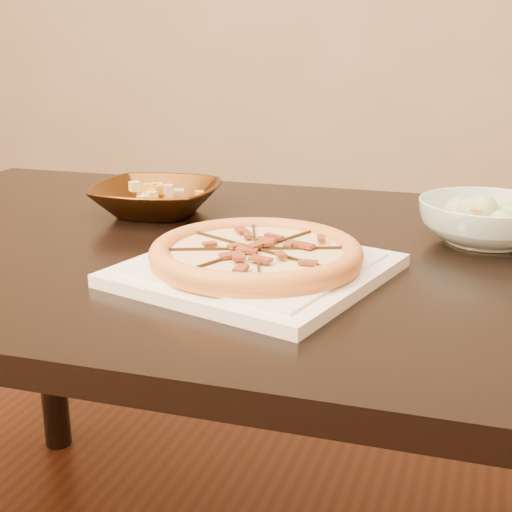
# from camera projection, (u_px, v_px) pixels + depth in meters

# --- Properties ---
(dining_table) EXTENTS (1.50, 1.00, 0.75)m
(dining_table) POSITION_uv_depth(u_px,v_px,m) (224.00, 296.00, 1.20)
(dining_table) COLOR black
(dining_table) RESTS_ON floor
(plate) EXTENTS (0.40, 0.40, 0.02)m
(plate) POSITION_uv_depth(u_px,v_px,m) (256.00, 269.00, 1.01)
(plate) COLOR white
(plate) RESTS_ON dining_table
(pizza) EXTENTS (0.30, 0.30, 0.03)m
(pizza) POSITION_uv_depth(u_px,v_px,m) (256.00, 253.00, 1.00)
(pizza) COLOR orange
(pizza) RESTS_ON plate
(bronze_bowl) EXTENTS (0.26, 0.26, 0.06)m
(bronze_bowl) POSITION_uv_depth(u_px,v_px,m) (156.00, 199.00, 1.35)
(bronze_bowl) COLOR #45250C
(bronze_bowl) RESTS_ON dining_table
(mixed_dish) EXTENTS (0.10, 0.11, 0.03)m
(mixed_dish) POSITION_uv_depth(u_px,v_px,m) (155.00, 176.00, 1.33)
(mixed_dish) COLOR tan
(mixed_dish) RESTS_ON bronze_bowl
(salad_bowl) EXTENTS (0.23, 0.23, 0.07)m
(salad_bowl) POSITION_uv_depth(u_px,v_px,m) (486.00, 222.00, 1.17)
(salad_bowl) COLOR silver
(salad_bowl) RESTS_ON dining_table
(salad) EXTENTS (0.09, 0.11, 0.04)m
(salad) POSITION_uv_depth(u_px,v_px,m) (488.00, 190.00, 1.15)
(salad) COLOR #ADD67D
(salad) RESTS_ON salad_bowl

